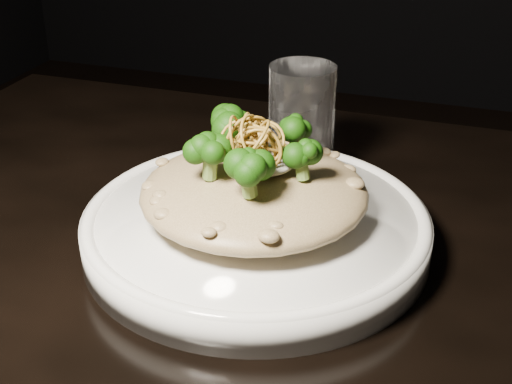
# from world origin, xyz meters

# --- Properties ---
(table) EXTENTS (1.10, 0.80, 0.75)m
(table) POSITION_xyz_m (0.00, 0.00, 0.67)
(table) COLOR black
(table) RESTS_ON ground
(plate) EXTENTS (0.31, 0.31, 0.03)m
(plate) POSITION_xyz_m (-0.07, 0.05, 0.77)
(plate) COLOR white
(plate) RESTS_ON table
(risotto) EXTENTS (0.20, 0.20, 0.04)m
(risotto) POSITION_xyz_m (-0.07, 0.05, 0.80)
(risotto) COLOR brown
(risotto) RESTS_ON plate
(broccoli) EXTENTS (0.14, 0.14, 0.05)m
(broccoli) POSITION_xyz_m (-0.07, 0.05, 0.85)
(broccoli) COLOR black
(broccoli) RESTS_ON risotto
(cheese) EXTENTS (0.06, 0.06, 0.02)m
(cheese) POSITION_xyz_m (-0.07, 0.05, 0.84)
(cheese) COLOR silver
(cheese) RESTS_ON risotto
(shallots) EXTENTS (0.06, 0.06, 0.04)m
(shallots) POSITION_xyz_m (-0.07, 0.04, 0.86)
(shallots) COLOR brown
(shallots) RESTS_ON cheese
(drinking_glass) EXTENTS (0.09, 0.09, 0.12)m
(drinking_glass) POSITION_xyz_m (-0.07, 0.20, 0.81)
(drinking_glass) COLOR silver
(drinking_glass) RESTS_ON table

